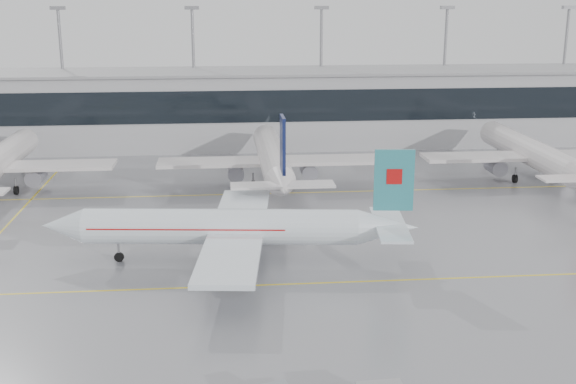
{
  "coord_description": "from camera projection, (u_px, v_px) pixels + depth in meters",
  "views": [
    {
      "loc": [
        -6.51,
        -57.76,
        23.87
      ],
      "look_at": [
        0.0,
        12.0,
        5.0
      ],
      "focal_mm": 45.0,
      "sensor_mm": 36.0,
      "label": 1
    }
  ],
  "objects": [
    {
      "name": "ground",
      "position": [
        301.0,
        284.0,
        62.32
      ],
      "size": [
        320.0,
        320.0,
        0.0
      ],
      "primitive_type": "plane",
      "color": "gray",
      "rests_on": "ground"
    },
    {
      "name": "taxi_line_main",
      "position": [
        301.0,
        284.0,
        62.32
      ],
      "size": [
        120.0,
        0.25,
        0.01
      ],
      "primitive_type": "cube",
      "color": "yellow",
      "rests_on": "ground"
    },
    {
      "name": "taxi_line_north",
      "position": [
        275.0,
        193.0,
        91.16
      ],
      "size": [
        120.0,
        0.25,
        0.01
      ],
      "primitive_type": "cube",
      "color": "yellow",
      "rests_on": "ground"
    },
    {
      "name": "terminal",
      "position": [
        260.0,
        109.0,
        120.37
      ],
      "size": [
        180.0,
        15.0,
        12.0
      ],
      "primitive_type": "cube",
      "color": "#A6A6AA",
      "rests_on": "ground"
    },
    {
      "name": "terminal_glass",
      "position": [
        263.0,
        106.0,
        112.72
      ],
      "size": [
        180.0,
        0.2,
        5.0
      ],
      "primitive_type": "cube",
      "color": "black",
      "rests_on": "ground"
    },
    {
      "name": "terminal_roof",
      "position": [
        260.0,
        71.0,
        118.75
      ],
      "size": [
        182.0,
        16.0,
        0.4
      ],
      "primitive_type": "cube",
      "color": "gray",
      "rests_on": "ground"
    },
    {
      "name": "light_masts",
      "position": [
        258.0,
        61.0,
        124.22
      ],
      "size": [
        156.4,
        1.0,
        22.6
      ],
      "color": "gray",
      "rests_on": "ground"
    },
    {
      "name": "air_canada_jet",
      "position": [
        235.0,
        228.0,
        66.49
      ],
      "size": [
        34.95,
        27.68,
        10.79
      ],
      "rotation": [
        0.0,
        0.0,
        3.03
      ],
      "color": "white",
      "rests_on": "ground"
    },
    {
      "name": "parked_jet_c",
      "position": [
        273.0,
        158.0,
        93.74
      ],
      "size": [
        29.64,
        36.96,
        11.72
      ],
      "rotation": [
        0.0,
        0.0,
        1.57
      ],
      "color": "silver",
      "rests_on": "ground"
    },
    {
      "name": "parked_jet_d",
      "position": [
        532.0,
        153.0,
        96.88
      ],
      "size": [
        29.64,
        36.96,
        11.72
      ],
      "rotation": [
        0.0,
        0.0,
        1.57
      ],
      "color": "silver",
      "rests_on": "ground"
    }
  ]
}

